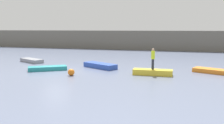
{
  "coord_description": "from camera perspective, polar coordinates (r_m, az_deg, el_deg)",
  "views": [
    {
      "loc": [
        11.46,
        -20.08,
        4.02
      ],
      "look_at": [
        4.72,
        3.04,
        0.66
      ],
      "focal_mm": 38.77,
      "sensor_mm": 36.0,
      "label": 1
    }
  ],
  "objects": [
    {
      "name": "ground_plane",
      "position": [
        23.47,
        -13.27,
        -2.14
      ],
      "size": [
        120.0,
        120.0,
        0.0
      ],
      "primitive_type": "plane",
      "color": "slate"
    },
    {
      "name": "rowboat_blue",
      "position": [
        24.72,
        -2.84,
        -0.85
      ],
      "size": [
        3.96,
        2.88,
        0.49
      ],
      "primitive_type": "cube",
      "rotation": [
        0.0,
        0.0,
        -0.49
      ],
      "color": "#2B4CAD",
      "rests_on": "ground_plane"
    },
    {
      "name": "mooring_buoy",
      "position": [
        21.0,
        -9.61,
        -2.4
      ],
      "size": [
        0.58,
        0.58,
        0.58
      ],
      "primitive_type": "sphere",
      "color": "orange",
      "rests_on": "ground_plane"
    },
    {
      "name": "person_hiviz_shirt",
      "position": [
        21.06,
        9.63,
        0.99
      ],
      "size": [
        0.32,
        0.32,
        1.82
      ],
      "color": "#232838",
      "rests_on": "rowboat_yellow"
    },
    {
      "name": "rowboat_yellow",
      "position": [
        21.24,
        9.55,
        -2.39
      ],
      "size": [
        3.39,
        1.07,
        0.5
      ],
      "primitive_type": "cube",
      "rotation": [
        0.0,
        0.0,
        0.02
      ],
      "color": "gold",
      "rests_on": "ground_plane"
    },
    {
      "name": "rowboat_orange",
      "position": [
        23.8,
        22.23,
        -1.91
      ],
      "size": [
        3.23,
        2.35,
        0.38
      ],
      "primitive_type": "cube",
      "rotation": [
        0.0,
        0.0,
        -0.4
      ],
      "color": "orange",
      "rests_on": "ground_plane"
    },
    {
      "name": "embankment_wall",
      "position": [
        46.43,
        1.94,
        5.2
      ],
      "size": [
        80.0,
        1.2,
        3.6
      ],
      "primitive_type": "cube",
      "color": "#666056",
      "rests_on": "ground_plane"
    },
    {
      "name": "rowboat_teal",
      "position": [
        24.1,
        -14.93,
        -1.45
      ],
      "size": [
        3.66,
        2.97,
        0.4
      ],
      "primitive_type": "cube",
      "rotation": [
        0.0,
        0.0,
        0.58
      ],
      "color": "teal",
      "rests_on": "ground_plane"
    },
    {
      "name": "rowboat_grey",
      "position": [
        30.36,
        -18.41,
        0.33
      ],
      "size": [
        3.6,
        2.58,
        0.43
      ],
      "primitive_type": "cube",
      "rotation": [
        0.0,
        0.0,
        -0.46
      ],
      "color": "gray",
      "rests_on": "ground_plane"
    }
  ]
}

